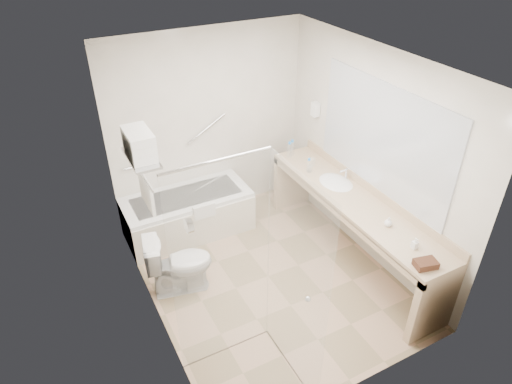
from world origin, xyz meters
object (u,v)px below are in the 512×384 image
vanity_counter (353,214)px  toilet (179,264)px  amenity_basket (426,264)px  water_bottle_left (309,166)px  bathtub (188,214)px

vanity_counter → toilet: 2.04m
vanity_counter → amenity_basket: bearing=-96.0°
water_bottle_left → vanity_counter: bearing=-80.2°
bathtub → toilet: size_ratio=2.22×
bathtub → vanity_counter: 2.09m
vanity_counter → toilet: vanity_counter is taller
vanity_counter → toilet: (-1.97, 0.44, -0.29)m
amenity_basket → vanity_counter: bearing=84.0°
vanity_counter → water_bottle_left: (-0.13, 0.75, 0.30)m
toilet → vanity_counter: bearing=-90.7°
vanity_counter → water_bottle_left: size_ratio=13.99×
bathtub → water_bottle_left: water_bottle_left is taller
bathtub → amenity_basket: amenity_basket is taller
toilet → amenity_basket: amenity_basket is taller
bathtub → toilet: bearing=-115.5°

